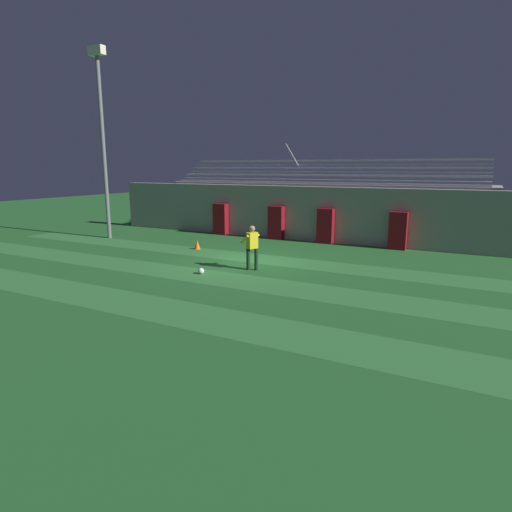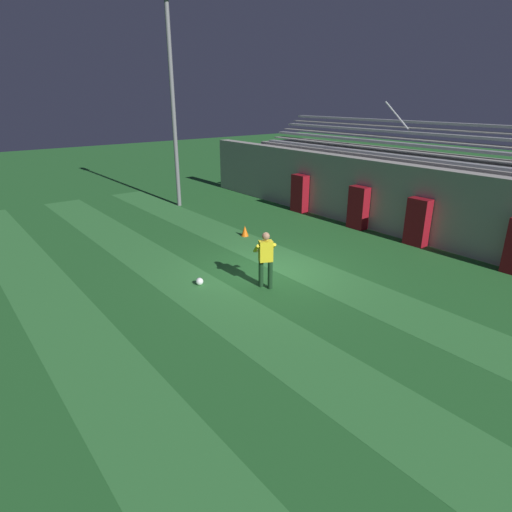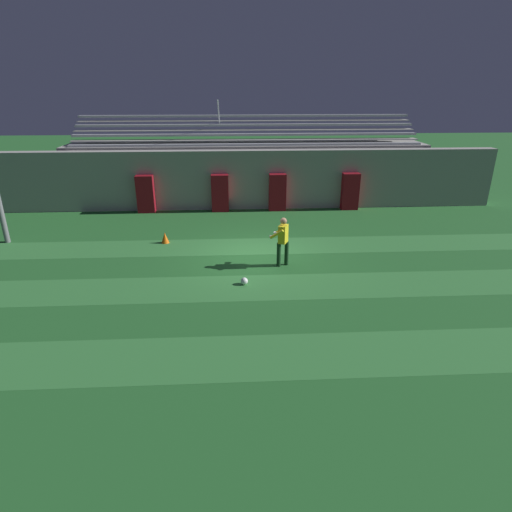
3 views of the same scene
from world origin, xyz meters
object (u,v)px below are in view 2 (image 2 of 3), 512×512
Objects in this scene: soccer_ball at (200,281)px; padding_pillar_gate_left at (358,208)px; padding_pillar_far_left at (300,193)px; goalkeeper at (266,256)px; padding_pillar_gate_right at (418,222)px; traffic_cone at (245,231)px; floodlight_pole at (171,78)px.

padding_pillar_gate_left is at bearing 96.28° from soccer_ball.
goalkeeper is (5.72, -6.78, 0.08)m from padding_pillar_far_left.
padding_pillar_gate_right and padding_pillar_far_left have the same top height.
goalkeeper is at bearing -94.40° from padding_pillar_gate_right.
padding_pillar_gate_right is 6.49m from traffic_cone.
padding_pillar_far_left is at bearing 108.64° from traffic_cone.
padding_pillar_gate_left is 4.18× the size of traffic_cone.
padding_pillar_gate_right is 7.98× the size of soccer_ball.
traffic_cone is (-2.93, 3.85, 0.10)m from soccer_ball.
floodlight_pole is at bearing -160.09° from padding_pillar_gate_right.
padding_pillar_gate_right reaches higher than soccer_ball.
goalkeeper is at bearing 47.17° from soccer_ball.
padding_pillar_gate_left is 1.05× the size of goalkeeper.
soccer_ball is at bearing -132.83° from goalkeeper.
padding_pillar_gate_right reaches higher than traffic_cone.
soccer_ball is at bearing -61.78° from padding_pillar_far_left.
padding_pillar_far_left reaches higher than soccer_ball.
padding_pillar_gate_right is 8.44m from soccer_ball.
padding_pillar_far_left is (-6.24, 0.00, 0.00)m from padding_pillar_gate_right.
padding_pillar_far_left is at bearing 118.22° from soccer_ball.
padding_pillar_gate_left reaches higher than traffic_cone.
padding_pillar_far_left is 4.18× the size of traffic_cone.
traffic_cone is (-4.77, -4.35, -0.67)m from padding_pillar_gate_right.
padding_pillar_far_left is (-3.50, 0.00, 0.00)m from padding_pillar_gate_left.
goalkeeper is 4.95m from traffic_cone.
soccer_ball is (4.40, -8.20, -0.77)m from padding_pillar_far_left.
goalkeeper is 7.59× the size of soccer_ball.
goalkeeper reaches higher than traffic_cone.
soccer_ball is (-1.32, -1.42, -0.84)m from goalkeeper.
padding_pillar_far_left reaches higher than goalkeeper.
soccer_ball is at bearing -83.72° from padding_pillar_gate_left.
soccer_ball is at bearing -102.63° from padding_pillar_gate_right.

